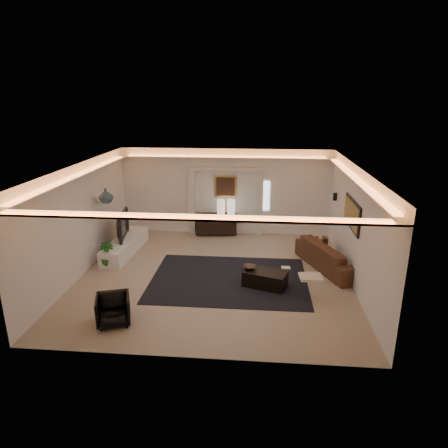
# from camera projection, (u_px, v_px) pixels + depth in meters

# --- Properties ---
(floor) EXTENTS (7.00, 7.00, 0.00)m
(floor) POSITION_uv_depth(u_px,v_px,m) (215.00, 276.00, 10.56)
(floor) COLOR tan
(floor) RESTS_ON ground
(ceiling) EXTENTS (7.00, 7.00, 0.00)m
(ceiling) POSITION_uv_depth(u_px,v_px,m) (214.00, 167.00, 9.67)
(ceiling) COLOR white
(ceiling) RESTS_ON ground
(wall_back) EXTENTS (7.00, 0.00, 7.00)m
(wall_back) POSITION_uv_depth(u_px,v_px,m) (226.00, 192.00, 13.44)
(wall_back) COLOR white
(wall_back) RESTS_ON ground
(wall_front) EXTENTS (7.00, 0.00, 7.00)m
(wall_front) POSITION_uv_depth(u_px,v_px,m) (191.00, 286.00, 6.80)
(wall_front) COLOR white
(wall_front) RESTS_ON ground
(wall_left) EXTENTS (0.00, 7.00, 7.00)m
(wall_left) POSITION_uv_depth(u_px,v_px,m) (81.00, 220.00, 10.41)
(wall_left) COLOR white
(wall_left) RESTS_ON ground
(wall_right) EXTENTS (0.00, 7.00, 7.00)m
(wall_right) POSITION_uv_depth(u_px,v_px,m) (355.00, 227.00, 9.82)
(wall_right) COLOR white
(wall_right) RESTS_ON ground
(cove_soffit) EXTENTS (7.00, 7.00, 0.04)m
(cove_soffit) POSITION_uv_depth(u_px,v_px,m) (214.00, 178.00, 9.76)
(cove_soffit) COLOR silver
(cove_soffit) RESTS_ON ceiling
(daylight_slit) EXTENTS (0.25, 0.03, 1.00)m
(daylight_slit) POSITION_uv_depth(u_px,v_px,m) (266.00, 196.00, 13.33)
(daylight_slit) COLOR white
(daylight_slit) RESTS_ON wall_back
(area_rug) EXTENTS (4.00, 3.00, 0.01)m
(area_rug) POSITION_uv_depth(u_px,v_px,m) (229.00, 279.00, 10.33)
(area_rug) COLOR black
(area_rug) RESTS_ON ground
(pilaster_left) EXTENTS (0.22, 0.20, 2.20)m
(pilaster_left) POSITION_uv_depth(u_px,v_px,m) (192.00, 202.00, 13.54)
(pilaster_left) COLOR silver
(pilaster_left) RESTS_ON ground
(pilaster_right) EXTENTS (0.22, 0.20, 2.20)m
(pilaster_right) POSITION_uv_depth(u_px,v_px,m) (260.00, 204.00, 13.35)
(pilaster_right) COLOR silver
(pilaster_right) RESTS_ON ground
(alcove_header) EXTENTS (2.52, 0.20, 0.12)m
(alcove_header) POSITION_uv_depth(u_px,v_px,m) (225.00, 169.00, 13.10)
(alcove_header) COLOR silver
(alcove_header) RESTS_ON wall_back
(painting_frame) EXTENTS (0.74, 0.04, 0.74)m
(painting_frame) POSITION_uv_depth(u_px,v_px,m) (226.00, 186.00, 13.35)
(painting_frame) COLOR tan
(painting_frame) RESTS_ON wall_back
(painting_canvas) EXTENTS (0.62, 0.02, 0.62)m
(painting_canvas) POSITION_uv_depth(u_px,v_px,m) (226.00, 187.00, 13.32)
(painting_canvas) COLOR #4C2D1E
(painting_canvas) RESTS_ON wall_back
(art_panel_frame) EXTENTS (0.04, 1.64, 0.74)m
(art_panel_frame) POSITION_uv_depth(u_px,v_px,m) (352.00, 214.00, 10.03)
(art_panel_frame) COLOR black
(art_panel_frame) RESTS_ON wall_right
(art_panel_gold) EXTENTS (0.02, 1.50, 0.62)m
(art_panel_gold) POSITION_uv_depth(u_px,v_px,m) (351.00, 214.00, 10.04)
(art_panel_gold) COLOR tan
(art_panel_gold) RESTS_ON wall_right
(wall_sconce) EXTENTS (0.12, 0.12, 0.22)m
(wall_sconce) POSITION_uv_depth(u_px,v_px,m) (335.00, 197.00, 11.85)
(wall_sconce) COLOR black
(wall_sconce) RESTS_ON wall_right
(wall_niche) EXTENTS (0.10, 0.55, 0.04)m
(wall_niche) POSITION_uv_depth(u_px,v_px,m) (103.00, 199.00, 11.67)
(wall_niche) COLOR silver
(wall_niche) RESTS_ON wall_left
(console) EXTENTS (1.41, 0.60, 0.68)m
(console) POSITION_uv_depth(u_px,v_px,m) (216.00, 224.00, 13.55)
(console) COLOR black
(console) RESTS_ON ground
(lamp_left) EXTENTS (0.25, 0.25, 0.56)m
(lamp_left) POSITION_uv_depth(u_px,v_px,m) (221.00, 206.00, 13.12)
(lamp_left) COLOR #FFE3B6
(lamp_left) RESTS_ON console
(lamp_right) EXTENTS (0.32, 0.32, 0.56)m
(lamp_right) POSITION_uv_depth(u_px,v_px,m) (231.00, 206.00, 13.09)
(lamp_right) COLOR white
(lamp_right) RESTS_ON console
(media_ledge) EXTENTS (0.76, 2.48, 0.46)m
(media_ledge) POSITION_uv_depth(u_px,v_px,m) (125.00, 246.00, 12.01)
(media_ledge) COLOR white
(media_ledge) RESTS_ON ground
(tv) EXTENTS (1.37, 0.39, 0.78)m
(tv) POSITION_uv_depth(u_px,v_px,m) (119.00, 225.00, 11.95)
(tv) COLOR black
(tv) RESTS_ON media_ledge
(figurine) EXTENTS (0.16, 0.16, 0.39)m
(figurine) POSITION_uv_depth(u_px,v_px,m) (122.00, 226.00, 12.51)
(figurine) COLOR black
(figurine) RESTS_ON media_ledge
(ginger_jar) EXTENTS (0.43, 0.43, 0.41)m
(ginger_jar) POSITION_uv_depth(u_px,v_px,m) (106.00, 196.00, 11.14)
(ginger_jar) COLOR #394A5B
(ginger_jar) RESTS_ON wall_niche
(plant) EXTENTS (0.52, 0.52, 0.72)m
(plant) POSITION_uv_depth(u_px,v_px,m) (107.00, 255.00, 10.97)
(plant) COLOR #1E531D
(plant) RESTS_ON ground
(sofa) EXTENTS (2.61, 1.83, 0.71)m
(sofa) POSITION_uv_depth(u_px,v_px,m) (332.00, 256.00, 10.93)
(sofa) COLOR #492619
(sofa) RESTS_ON ground
(throw_blanket) EXTENTS (0.55, 0.47, 0.06)m
(throw_blanket) POSITION_uv_depth(u_px,v_px,m) (311.00, 277.00, 9.20)
(throw_blanket) COLOR beige
(throw_blanket) RESTS_ON sofa
(throw_pillow) EXTENTS (0.15, 0.37, 0.35)m
(throw_pillow) POSITION_uv_depth(u_px,v_px,m) (320.00, 242.00, 11.40)
(throw_pillow) COLOR tan
(throw_pillow) RESTS_ON sofa
(coffee_table) EXTENTS (1.16, 0.87, 0.39)m
(coffee_table) POSITION_uv_depth(u_px,v_px,m) (265.00, 279.00, 9.91)
(coffee_table) COLOR black
(coffee_table) RESTS_ON ground
(bowl) EXTENTS (0.34, 0.34, 0.08)m
(bowl) POSITION_uv_depth(u_px,v_px,m) (250.00, 267.00, 10.01)
(bowl) COLOR #463225
(bowl) RESTS_ON coffee_table
(magazine) EXTENTS (0.23, 0.16, 0.03)m
(magazine) POSITION_uv_depth(u_px,v_px,m) (286.00, 267.00, 10.04)
(magazine) COLOR beige
(magazine) RESTS_ON coffee_table
(armchair) EXTENTS (0.85, 0.86, 0.62)m
(armchair) POSITION_uv_depth(u_px,v_px,m) (113.00, 310.00, 8.26)
(armchair) COLOR black
(armchair) RESTS_ON ground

